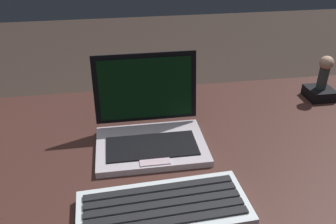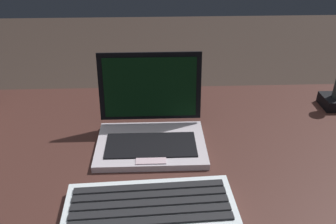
# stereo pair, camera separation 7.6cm
# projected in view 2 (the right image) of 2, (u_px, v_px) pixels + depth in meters

# --- Properties ---
(desk) EXTENTS (1.44, 0.68, 0.75)m
(desk) POSITION_uv_depth(u_px,v_px,m) (176.00, 185.00, 0.84)
(desk) COLOR #41241E
(desk) RESTS_ON ground
(laptop_front) EXTENTS (0.25, 0.20, 0.19)m
(laptop_front) POSITION_uv_depth(u_px,v_px,m) (151.00, 126.00, 0.82)
(laptop_front) COLOR #C1B6BF
(laptop_front) RESTS_ON desk
(external_keyboard) EXTENTS (0.31, 0.15, 0.03)m
(external_keyboard) POSITION_uv_depth(u_px,v_px,m) (150.00, 208.00, 0.63)
(external_keyboard) COLOR silver
(external_keyboard) RESTS_ON desk
(figurine_stand) EXTENTS (0.07, 0.07, 0.03)m
(figurine_stand) POSITION_uv_depth(u_px,v_px,m) (335.00, 102.00, 0.97)
(figurine_stand) COLOR black
(figurine_stand) RESTS_ON desk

